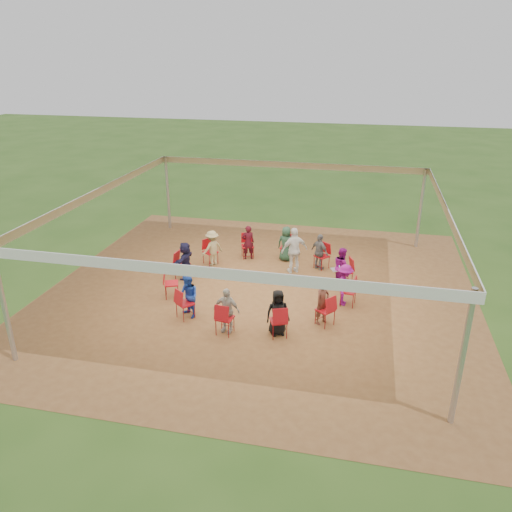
% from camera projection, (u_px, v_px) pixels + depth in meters
% --- Properties ---
extents(ground, '(80.00, 80.00, 0.00)m').
position_uv_depth(ground, '(261.00, 290.00, 15.58)').
color(ground, '#2F531A').
rests_on(ground, ground).
extents(dirt_patch, '(13.00, 13.00, 0.00)m').
position_uv_depth(dirt_patch, '(261.00, 290.00, 15.58)').
color(dirt_patch, brown).
rests_on(dirt_patch, ground).
extents(tent, '(10.33, 10.33, 3.00)m').
position_uv_depth(tent, '(261.00, 218.00, 14.68)').
color(tent, '#B2B2B7').
rests_on(tent, ground).
extents(chair_0, '(0.57, 0.55, 0.90)m').
position_uv_depth(chair_0, '(345.00, 272.00, 15.82)').
color(chair_0, red).
rests_on(chair_0, ground).
extents(chair_1, '(0.60, 0.61, 0.90)m').
position_uv_depth(chair_1, '(322.00, 256.00, 17.01)').
color(chair_1, red).
rests_on(chair_1, ground).
extents(chair_2, '(0.48, 0.49, 0.90)m').
position_uv_depth(chair_2, '(287.00, 247.00, 17.77)').
color(chair_2, red).
rests_on(chair_2, ground).
extents(chair_3, '(0.55, 0.57, 0.90)m').
position_uv_depth(chair_3, '(248.00, 246.00, 17.90)').
color(chair_3, red).
rests_on(chair_3, ground).
extents(chair_4, '(0.61, 0.60, 0.90)m').
position_uv_depth(chair_4, '(210.00, 252.00, 17.36)').
color(chair_4, red).
rests_on(chair_4, ground).
extents(chair_5, '(0.49, 0.48, 0.90)m').
position_uv_depth(chair_5, '(182.00, 265.00, 16.30)').
color(chair_5, red).
rests_on(chair_5, ground).
extents(chair_6, '(0.57, 0.55, 0.90)m').
position_uv_depth(chair_6, '(171.00, 284.00, 15.00)').
color(chair_6, red).
rests_on(chair_6, ground).
extents(chair_7, '(0.60, 0.61, 0.90)m').
position_uv_depth(chair_7, '(185.00, 304.00, 13.81)').
color(chair_7, red).
rests_on(chair_7, ground).
extents(chair_8, '(0.48, 0.49, 0.90)m').
position_uv_depth(chair_8, '(225.00, 318.00, 13.05)').
color(chair_8, red).
rests_on(chair_8, ground).
extents(chair_9, '(0.55, 0.57, 0.90)m').
position_uv_depth(chair_9, '(279.00, 321.00, 12.92)').
color(chair_9, red).
rests_on(chair_9, ground).
extents(chair_10, '(0.61, 0.60, 0.90)m').
position_uv_depth(chair_10, '(325.00, 310.00, 13.46)').
color(chair_10, red).
rests_on(chair_10, ground).
extents(chair_11, '(0.49, 0.48, 0.90)m').
position_uv_depth(chair_11, '(348.00, 291.00, 14.52)').
color(chair_11, red).
rests_on(chair_11, ground).
extents(person_seated_0, '(0.55, 0.70, 1.25)m').
position_uv_depth(person_seated_0, '(342.00, 266.00, 15.73)').
color(person_seated_0, '#831070').
rests_on(person_seated_0, ground).
extents(person_seated_1, '(0.81, 0.75, 1.25)m').
position_uv_depth(person_seated_1, '(320.00, 252.00, 16.87)').
color(person_seated_1, slate).
rests_on(person_seated_1, ground).
extents(person_seated_2, '(0.65, 0.42, 1.25)m').
position_uv_depth(person_seated_2, '(286.00, 244.00, 17.60)').
color(person_seated_2, '#264A33').
rests_on(person_seated_2, ground).
extents(person_seated_3, '(0.54, 0.45, 1.25)m').
position_uv_depth(person_seated_3, '(248.00, 242.00, 17.72)').
color(person_seated_3, '#420B16').
rests_on(person_seated_3, ground).
extents(person_seated_4, '(0.81, 0.89, 1.25)m').
position_uv_depth(person_seated_4, '(212.00, 248.00, 17.20)').
color(person_seated_4, tan).
rests_on(person_seated_4, ground).
extents(person_seated_5, '(0.59, 1.21, 1.25)m').
position_uv_depth(person_seated_5, '(185.00, 260.00, 16.19)').
color(person_seated_5, '#1E1D3F').
rests_on(person_seated_5, ground).
extents(person_seated_6, '(0.70, 0.65, 1.25)m').
position_uv_depth(person_seated_6, '(189.00, 296.00, 13.81)').
color(person_seated_6, '#2047B4').
rests_on(person_seated_6, ground).
extents(person_seated_7, '(0.78, 0.47, 1.25)m').
position_uv_depth(person_seated_7, '(227.00, 310.00, 13.08)').
color(person_seated_7, '#B8B1A4').
rests_on(person_seated_7, ground).
extents(person_seated_8, '(0.70, 0.55, 1.25)m').
position_uv_depth(person_seated_8, '(278.00, 312.00, 12.96)').
color(person_seated_8, black).
rests_on(person_seated_8, ground).
extents(person_seated_9, '(0.52, 0.54, 1.25)m').
position_uv_depth(person_seated_9, '(322.00, 302.00, 13.48)').
color(person_seated_9, brown).
rests_on(person_seated_9, ground).
extents(person_seated_10, '(0.51, 0.86, 1.25)m').
position_uv_depth(person_seated_10, '(345.00, 285.00, 14.49)').
color(person_seated_10, '#831070').
rests_on(person_seated_10, ground).
extents(standing_person, '(1.03, 0.88, 1.58)m').
position_uv_depth(standing_person, '(294.00, 250.00, 16.57)').
color(standing_person, white).
rests_on(standing_person, ground).
extents(cable_coil, '(0.41, 0.41, 0.03)m').
position_uv_depth(cable_coil, '(268.00, 277.00, 16.45)').
color(cable_coil, black).
rests_on(cable_coil, ground).
extents(laptop, '(0.36, 0.40, 0.22)m').
position_uv_depth(laptop, '(337.00, 268.00, 15.72)').
color(laptop, '#B7B7BC').
rests_on(laptop, ground).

